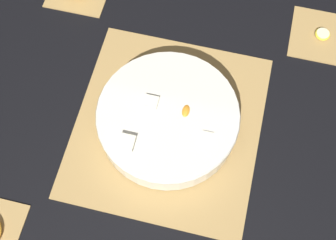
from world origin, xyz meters
The scene contains 5 objects.
ground_plane centered at (0.00, 0.00, 0.00)m, with size 6.00×6.00×0.00m, color black.
bamboo_mat_center centered at (0.00, 0.00, 0.00)m, with size 0.44×0.40×0.01m.
coaster_mat_near_right centered at (0.31, -0.31, 0.00)m, with size 0.15×0.15×0.01m.
fruit_salad_bowl centered at (0.00, 0.00, 0.04)m, with size 0.30×0.30×0.07m.
banana_coin_single centered at (0.31, -0.31, 0.01)m, with size 0.04×0.04×0.01m.
Camera 1 is at (-0.40, -0.10, 0.95)m, focal length 50.00 mm.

